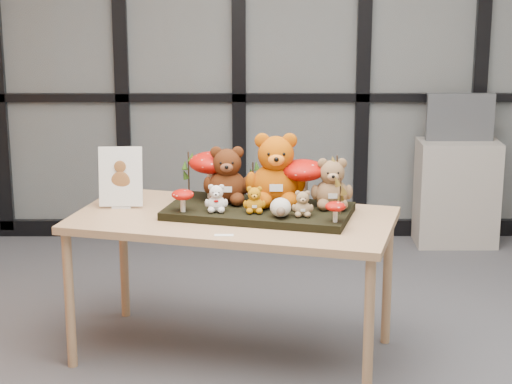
{
  "coord_description": "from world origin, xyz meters",
  "views": [
    {
      "loc": [
        -0.34,
        -4.23,
        2.08
      ],
      "look_at": [
        -0.33,
        0.3,
        0.9
      ],
      "focal_mm": 65.0,
      "sensor_mm": 36.0,
      "label": 1
    }
  ],
  "objects_px": {
    "display_table": "(233,229)",
    "bear_white_bow": "(216,196)",
    "bear_tan_back": "(332,180)",
    "mushroom_back_right": "(303,180)",
    "bear_pooh_yellow": "(276,165)",
    "bear_small_yellow": "(254,198)",
    "diorama_tray": "(259,211)",
    "sign_holder": "(121,179)",
    "mushroom_back_left": "(212,173)",
    "plush_cream_hedgehog": "(281,206)",
    "monitor": "(460,117)",
    "cabinet": "(457,193)",
    "bear_beige_small": "(303,202)",
    "mushroom_front_right": "(335,211)",
    "bear_brown_medium": "(227,172)",
    "mushroom_front_left": "(183,199)"
  },
  "relations": [
    {
      "from": "display_table",
      "to": "bear_white_bow",
      "type": "distance_m",
      "value": 0.21
    },
    {
      "from": "bear_tan_back",
      "to": "mushroom_back_right",
      "type": "height_order",
      "value": "bear_tan_back"
    },
    {
      "from": "bear_pooh_yellow",
      "to": "bear_white_bow",
      "type": "distance_m",
      "value": 0.36
    },
    {
      "from": "display_table",
      "to": "bear_small_yellow",
      "type": "height_order",
      "value": "bear_small_yellow"
    },
    {
      "from": "diorama_tray",
      "to": "sign_holder",
      "type": "distance_m",
      "value": 0.76
    },
    {
      "from": "mushroom_back_left",
      "to": "sign_holder",
      "type": "bearing_deg",
      "value": -174.18
    },
    {
      "from": "plush_cream_hedgehog",
      "to": "bear_tan_back",
      "type": "bearing_deg",
      "value": 48.89
    },
    {
      "from": "display_table",
      "to": "bear_small_yellow",
      "type": "bearing_deg",
      "value": -14.65
    },
    {
      "from": "monitor",
      "to": "cabinet",
      "type": "bearing_deg",
      "value": -90.0
    },
    {
      "from": "display_table",
      "to": "plush_cream_hedgehog",
      "type": "bearing_deg",
      "value": -16.06
    },
    {
      "from": "bear_tan_back",
      "to": "bear_beige_small",
      "type": "distance_m",
      "value": 0.24
    },
    {
      "from": "bear_small_yellow",
      "to": "mushroom_front_right",
      "type": "bearing_deg",
      "value": -8.9
    },
    {
      "from": "display_table",
      "to": "mushroom_back_right",
      "type": "height_order",
      "value": "mushroom_back_right"
    },
    {
      "from": "bear_tan_back",
      "to": "bear_white_bow",
      "type": "xyz_separation_m",
      "value": [
        -0.59,
        -0.08,
        -0.06
      ]
    },
    {
      "from": "plush_cream_hedgehog",
      "to": "monitor",
      "type": "relative_size",
      "value": 0.22
    },
    {
      "from": "display_table",
      "to": "bear_tan_back",
      "type": "relative_size",
      "value": 6.29
    },
    {
      "from": "bear_brown_medium",
      "to": "mushroom_front_left",
      "type": "height_order",
      "value": "bear_brown_medium"
    },
    {
      "from": "diorama_tray",
      "to": "mushroom_back_right",
      "type": "distance_m",
      "value": 0.28
    },
    {
      "from": "bear_brown_medium",
      "to": "cabinet",
      "type": "relative_size",
      "value": 0.43
    },
    {
      "from": "bear_small_yellow",
      "to": "bear_brown_medium",
      "type": "bearing_deg",
      "value": 140.56
    },
    {
      "from": "monitor",
      "to": "bear_pooh_yellow",
      "type": "bearing_deg",
      "value": -126.37
    },
    {
      "from": "display_table",
      "to": "diorama_tray",
      "type": "bearing_deg",
      "value": 26.57
    },
    {
      "from": "bear_beige_small",
      "to": "cabinet",
      "type": "xyz_separation_m",
      "value": [
        1.23,
        2.05,
        -0.49
      ]
    },
    {
      "from": "display_table",
      "to": "monitor",
      "type": "distance_m",
      "value": 2.52
    },
    {
      "from": "display_table",
      "to": "mushroom_front_right",
      "type": "bearing_deg",
      "value": -10.22
    },
    {
      "from": "diorama_tray",
      "to": "bear_white_bow",
      "type": "relative_size",
      "value": 6.04
    },
    {
      "from": "mushroom_front_right",
      "to": "cabinet",
      "type": "height_order",
      "value": "mushroom_front_right"
    },
    {
      "from": "diorama_tray",
      "to": "bear_small_yellow",
      "type": "bearing_deg",
      "value": -88.56
    },
    {
      "from": "mushroom_front_left",
      "to": "mushroom_front_right",
      "type": "distance_m",
      "value": 0.78
    },
    {
      "from": "diorama_tray",
      "to": "bear_brown_medium",
      "type": "distance_m",
      "value": 0.27
    },
    {
      "from": "bear_brown_medium",
      "to": "mushroom_front_left",
      "type": "bearing_deg",
      "value": -125.39
    },
    {
      "from": "sign_holder",
      "to": "monitor",
      "type": "relative_size",
      "value": 0.68
    },
    {
      "from": "bear_small_yellow",
      "to": "cabinet",
      "type": "distance_m",
      "value": 2.52
    },
    {
      "from": "mushroom_front_left",
      "to": "bear_beige_small",
      "type": "bearing_deg",
      "value": -7.54
    },
    {
      "from": "mushroom_back_right",
      "to": "bear_brown_medium",
      "type": "bearing_deg",
      "value": 173.28
    },
    {
      "from": "mushroom_front_right",
      "to": "monitor",
      "type": "distance_m",
      "value": 2.43
    },
    {
      "from": "mushroom_back_right",
      "to": "bear_tan_back",
      "type": "bearing_deg",
      "value": -19.95
    },
    {
      "from": "bear_white_bow",
      "to": "mushroom_back_right",
      "type": "height_order",
      "value": "mushroom_back_right"
    },
    {
      "from": "display_table",
      "to": "mushroom_back_right",
      "type": "bearing_deg",
      "value": 28.62
    },
    {
      "from": "bear_brown_medium",
      "to": "plush_cream_hedgehog",
      "type": "bearing_deg",
      "value": -30.92
    },
    {
      "from": "bear_tan_back",
      "to": "bear_white_bow",
      "type": "distance_m",
      "value": 0.6
    },
    {
      "from": "mushroom_back_right",
      "to": "bear_beige_small",
      "type": "bearing_deg",
      "value": -92.99
    },
    {
      "from": "bear_pooh_yellow",
      "to": "monitor",
      "type": "distance_m",
      "value": 2.29
    },
    {
      "from": "bear_white_bow",
      "to": "plush_cream_hedgehog",
      "type": "relative_size",
      "value": 1.47
    },
    {
      "from": "mushroom_front_left",
      "to": "mushroom_front_right",
      "type": "xyz_separation_m",
      "value": [
        0.76,
        -0.19,
        -0.01
      ]
    },
    {
      "from": "display_table",
      "to": "bear_brown_medium",
      "type": "relative_size",
      "value": 5.43
    },
    {
      "from": "plush_cream_hedgehog",
      "to": "cabinet",
      "type": "relative_size",
      "value": 0.14
    },
    {
      "from": "display_table",
      "to": "mushroom_front_left",
      "type": "height_order",
      "value": "mushroom_front_left"
    },
    {
      "from": "bear_white_bow",
      "to": "mushroom_front_left",
      "type": "height_order",
      "value": "bear_white_bow"
    },
    {
      "from": "cabinet",
      "to": "mushroom_front_right",
      "type": "bearing_deg",
      "value": -116.45
    }
  ]
}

